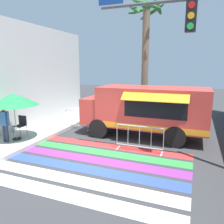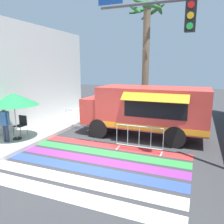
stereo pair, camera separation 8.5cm
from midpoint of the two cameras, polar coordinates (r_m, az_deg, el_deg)
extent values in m
plane|color=#38383A|center=(8.24, -2.85, -12.13)|extent=(60.00, 60.00, 0.00)
cube|color=white|center=(6.36, -12.59, -20.14)|extent=(6.40, 0.56, 0.01)
cube|color=white|center=(6.91, -8.90, -17.22)|extent=(6.40, 0.56, 0.01)
cube|color=#334FB2|center=(7.50, -5.86, -14.70)|extent=(6.40, 0.56, 0.01)
cube|color=purple|center=(8.11, -3.33, -12.52)|extent=(6.40, 0.56, 0.01)
cube|color=green|center=(8.75, -1.19, -10.63)|extent=(6.40, 0.56, 0.01)
cube|color=red|center=(9.40, 0.63, -9.00)|extent=(6.40, 0.56, 0.01)
cube|color=#D13D33|center=(10.38, 10.78, 1.28)|extent=(4.97, 2.13, 1.84)
cube|color=#D13D33|center=(11.16, -1.87, 0.65)|extent=(1.75, 1.96, 1.24)
cube|color=#1E232D|center=(11.46, -5.68, 2.47)|extent=(0.06, 1.71, 0.47)
cube|color=black|center=(9.26, 11.29, 0.87)|extent=(2.63, 0.03, 0.83)
cube|color=orange|center=(8.98, 11.18, 3.74)|extent=(2.73, 0.43, 0.31)
cube|color=orange|center=(9.52, 9.36, -4.19)|extent=(4.97, 0.01, 0.24)
cylinder|color=black|center=(10.41, -3.27, -4.30)|extent=(0.92, 0.22, 0.92)
cylinder|color=black|center=(12.15, 0.63, -1.92)|extent=(0.92, 0.22, 0.92)
cylinder|color=black|center=(9.53, 16.33, -6.29)|extent=(0.92, 0.22, 0.92)
cylinder|color=black|center=(11.41, 17.31, -3.38)|extent=(0.92, 0.22, 0.92)
cylinder|color=#515456|center=(7.88, 14.87, 26.23)|extent=(4.62, 0.11, 0.11)
cube|color=black|center=(7.67, 20.18, 22.41)|extent=(0.32, 0.28, 0.90)
cylinder|color=red|center=(7.60, 20.32, 24.83)|extent=(0.20, 0.02, 0.20)
cylinder|color=#F2A519|center=(7.54, 20.14, 22.62)|extent=(0.20, 0.02, 0.20)
cylinder|color=green|center=(7.48, 19.97, 20.37)|extent=(0.20, 0.02, 0.20)
cube|color=navy|center=(8.41, -0.11, 27.19)|extent=(0.90, 0.02, 0.28)
cylinder|color=black|center=(10.65, -23.28, -6.38)|extent=(0.36, 0.36, 0.06)
cylinder|color=#B2B2B7|center=(10.39, -23.73, -1.10)|extent=(0.04, 0.04, 2.07)
cone|color=#268C4C|center=(10.26, -24.09, 3.12)|extent=(2.09, 2.09, 0.52)
cylinder|color=#4C4C51|center=(11.10, -24.14, -4.65)|extent=(0.02, 0.02, 0.46)
cylinder|color=#4C4C51|center=(10.81, -22.56, -4.95)|extent=(0.02, 0.02, 0.46)
cylinder|color=#4C4C51|center=(11.38, -22.62, -4.13)|extent=(0.02, 0.02, 0.46)
cylinder|color=#4C4C51|center=(11.10, -21.05, -4.40)|extent=(0.02, 0.02, 0.46)
cube|color=black|center=(11.03, -22.69, -3.31)|extent=(0.45, 0.45, 0.03)
cube|color=black|center=(11.12, -22.04, -1.91)|extent=(0.45, 0.03, 0.43)
cylinder|color=#2D3347|center=(10.47, -26.01, -4.99)|extent=(0.13, 0.13, 0.73)
cylinder|color=#2D3347|center=(10.36, -25.45, -5.10)|extent=(0.13, 0.13, 0.73)
cube|color=#33598C|center=(10.25, -26.06, -1.48)|extent=(0.34, 0.20, 0.59)
cylinder|color=#33598C|center=(10.41, -26.89, -1.21)|extent=(0.09, 0.09, 0.50)
cylinder|color=#33598C|center=(10.09, -25.23, -1.44)|extent=(0.09, 0.09, 0.50)
sphere|color=brown|center=(10.17, -26.28, 0.88)|extent=(0.21, 0.21, 0.21)
cylinder|color=#B7BABF|center=(8.66, 7.44, -3.77)|extent=(1.89, 0.04, 0.04)
cylinder|color=#B7BABF|center=(8.92, 7.30, -9.00)|extent=(1.89, 0.04, 0.04)
cylinder|color=#B7BABF|center=(9.05, 1.53, -5.78)|extent=(0.02, 0.02, 0.84)
cylinder|color=#B7BABF|center=(8.90, 4.41, -6.11)|extent=(0.02, 0.02, 0.84)
cylinder|color=#B7BABF|center=(8.78, 7.37, -6.43)|extent=(0.02, 0.02, 0.84)
cylinder|color=#B7BABF|center=(8.68, 10.41, -6.73)|extent=(0.02, 0.02, 0.84)
cylinder|color=#B7BABF|center=(8.61, 13.52, -7.03)|extent=(0.02, 0.02, 0.84)
cube|color=#B7BABF|center=(9.23, 1.80, -9.35)|extent=(0.06, 0.44, 0.03)
cube|color=#B7BABF|center=(8.83, 13.01, -10.67)|extent=(0.06, 0.44, 0.03)
cylinder|color=#B7BABF|center=(11.88, -8.82, 0.44)|extent=(1.49, 0.04, 0.04)
cylinder|color=#B7BABF|center=(12.07, -8.70, -3.49)|extent=(1.49, 0.04, 0.04)
cylinder|color=#B7BABF|center=(12.35, -11.75, -1.23)|extent=(0.02, 0.02, 0.84)
cylinder|color=#B7BABF|center=(12.16, -10.28, -1.39)|extent=(0.02, 0.02, 0.84)
cylinder|color=#B7BABF|center=(11.97, -8.76, -1.54)|extent=(0.02, 0.02, 0.84)
cylinder|color=#B7BABF|center=(11.78, -7.19, -1.71)|extent=(0.02, 0.02, 0.84)
cylinder|color=#B7BABF|center=(11.61, -5.57, -1.87)|extent=(0.02, 0.02, 0.84)
cube|color=#B7BABF|center=(12.47, -11.45, -3.92)|extent=(0.06, 0.44, 0.03)
cube|color=#B7BABF|center=(11.79, -5.73, -4.67)|extent=(0.06, 0.44, 0.03)
cylinder|color=#7A664C|center=(13.86, 8.93, 11.72)|extent=(0.42, 0.42, 6.72)
sphere|color=#2D6B33|center=(14.30, 9.43, 25.92)|extent=(0.60, 0.60, 0.60)
ellipsoid|color=#2D6B33|center=(14.04, 12.30, 25.21)|extent=(0.41, 1.37, 0.75)
ellipsoid|color=#2D6B33|center=(15.01, 10.74, 24.30)|extent=(1.65, 0.52, 0.95)
ellipsoid|color=#2D6B33|center=(14.84, 7.18, 24.76)|extent=(1.11, 1.41, 0.71)
ellipsoid|color=#2D6B33|center=(13.84, 5.97, 25.44)|extent=(1.29, 1.36, 1.03)
ellipsoid|color=#2D6B33|center=(13.46, 9.35, 26.08)|extent=(1.66, 0.57, 0.73)
camera|label=1|loc=(0.04, -89.75, 0.05)|focal=35.00mm
camera|label=2|loc=(0.04, 90.25, -0.05)|focal=35.00mm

